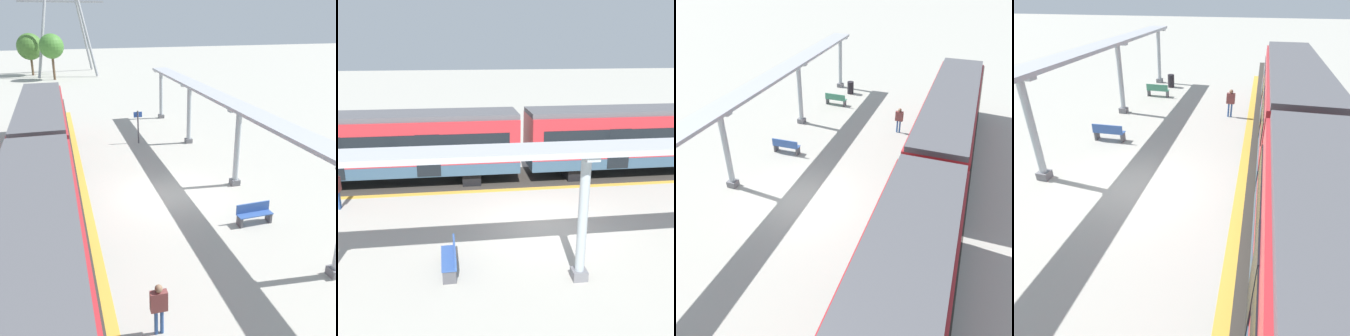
% 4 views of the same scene
% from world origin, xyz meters
% --- Properties ---
extents(ground_plane, '(176.00, 176.00, 0.00)m').
position_xyz_m(ground_plane, '(0.00, 0.00, 0.00)').
color(ground_plane, '#A6A49A').
extents(tactile_edge_strip, '(0.37, 37.24, 0.01)m').
position_xyz_m(tactile_edge_strip, '(-3.84, 0.00, 0.00)').
color(tactile_edge_strip, gold).
rests_on(tactile_edge_strip, ground).
extents(trackbed, '(3.20, 49.24, 0.01)m').
position_xyz_m(trackbed, '(-5.63, 0.00, 0.00)').
color(trackbed, '#38332D').
rests_on(trackbed, ground).
extents(train_near_carriage, '(2.65, 13.00, 3.48)m').
position_xyz_m(train_near_carriage, '(-5.62, -6.72, 1.83)').
color(train_near_carriage, '#B4262D').
rests_on(train_near_carriage, ground).
extents(train_far_carriage, '(2.65, 13.00, 3.48)m').
position_xyz_m(train_far_carriage, '(-5.62, 6.86, 1.83)').
color(train_far_carriage, '#B4262D').
rests_on(train_far_carriage, ground).
extents(canopy_pillar_third, '(1.10, 0.44, 3.91)m').
position_xyz_m(canopy_pillar_third, '(3.58, 0.20, 1.98)').
color(canopy_pillar_third, slate).
rests_on(canopy_pillar_third, ground).
extents(canopy_beam, '(1.20, 29.83, 0.16)m').
position_xyz_m(canopy_beam, '(3.58, -0.12, 3.99)').
color(canopy_beam, '#A8AAB2').
rests_on(canopy_beam, canopy_pillar_nearest).
extents(bench_near_end, '(1.51, 0.49, 0.86)m').
position_xyz_m(bench_near_end, '(2.64, -3.55, 0.44)').
color(bench_near_end, '#315399').
rests_on(bench_near_end, ground).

